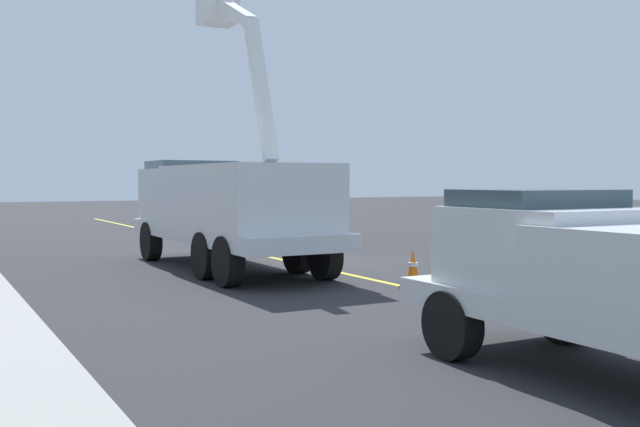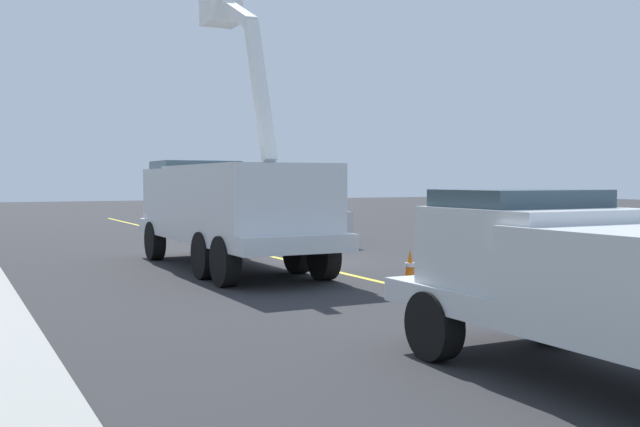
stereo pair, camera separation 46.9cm
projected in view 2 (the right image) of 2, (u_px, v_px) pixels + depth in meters
ground at (297, 262)px, 19.41m from camera, size 120.00×120.00×0.00m
lane_centre_stripe at (297, 262)px, 19.41m from camera, size 50.00×0.26×0.01m
utility_bucket_truck at (228, 202)px, 18.10m from camera, size 8.21×2.60×7.62m
service_pickup_truck at (618, 282)px, 7.60m from camera, size 5.60×2.20×2.06m
passing_minivan at (294, 215)px, 25.46m from camera, size 4.80×1.96×1.69m
traffic_cone_mid_front at (410, 270)px, 14.63m from camera, size 0.40×0.40×0.79m
traffic_cone_mid_rear at (238, 237)px, 22.65m from camera, size 0.40×0.40×0.86m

